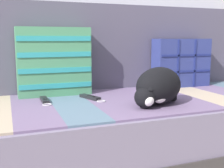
{
  "coord_description": "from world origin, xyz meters",
  "views": [
    {
      "loc": [
        -0.62,
        -1.38,
        0.75
      ],
      "look_at": [
        -0.09,
        0.02,
        0.51
      ],
      "focal_mm": 45.0,
      "sensor_mm": 36.0,
      "label": 1
    }
  ],
  "objects_px": {
    "couch": "(122,132)",
    "throw_pillow_quilted": "(181,63)",
    "sleeping_cat": "(158,87)",
    "game_remote_near": "(45,100)",
    "throw_pillow_striped": "(54,62)",
    "game_remote_far": "(91,97)"
  },
  "relations": [
    {
      "from": "couch",
      "to": "throw_pillow_quilted",
      "type": "distance_m",
      "value": 0.72
    },
    {
      "from": "throw_pillow_striped",
      "to": "sleeping_cat",
      "type": "xyz_separation_m",
      "value": [
        0.46,
        -0.45,
        -0.11
      ]
    },
    {
      "from": "sleeping_cat",
      "to": "couch",
      "type": "bearing_deg",
      "value": 117.72
    },
    {
      "from": "couch",
      "to": "throw_pillow_striped",
      "type": "relative_size",
      "value": 4.97
    },
    {
      "from": "game_remote_near",
      "to": "game_remote_far",
      "type": "bearing_deg",
      "value": -3.86
    },
    {
      "from": "couch",
      "to": "throw_pillow_quilted",
      "type": "height_order",
      "value": "throw_pillow_quilted"
    },
    {
      "from": "throw_pillow_quilted",
      "to": "game_remote_far",
      "type": "xyz_separation_m",
      "value": [
        -0.74,
        -0.2,
        -0.16
      ]
    },
    {
      "from": "throw_pillow_quilted",
      "to": "game_remote_near",
      "type": "height_order",
      "value": "throw_pillow_quilted"
    },
    {
      "from": "throw_pillow_quilted",
      "to": "game_remote_near",
      "type": "relative_size",
      "value": 2.27
    },
    {
      "from": "throw_pillow_striped",
      "to": "game_remote_far",
      "type": "relative_size",
      "value": 2.11
    },
    {
      "from": "throw_pillow_quilted",
      "to": "game_remote_near",
      "type": "distance_m",
      "value": 1.03
    },
    {
      "from": "throw_pillow_striped",
      "to": "sleeping_cat",
      "type": "distance_m",
      "value": 0.66
    },
    {
      "from": "sleeping_cat",
      "to": "game_remote_far",
      "type": "height_order",
      "value": "sleeping_cat"
    },
    {
      "from": "couch",
      "to": "sleeping_cat",
      "type": "xyz_separation_m",
      "value": [
        0.11,
        -0.21,
        0.3
      ]
    },
    {
      "from": "couch",
      "to": "throw_pillow_striped",
      "type": "height_order",
      "value": "throw_pillow_striped"
    },
    {
      "from": "sleeping_cat",
      "to": "game_remote_near",
      "type": "xyz_separation_m",
      "value": [
        -0.55,
        0.27,
        -0.08
      ]
    },
    {
      "from": "throw_pillow_striped",
      "to": "game_remote_near",
      "type": "bearing_deg",
      "value": -115.43
    },
    {
      "from": "throw_pillow_striped",
      "to": "game_remote_near",
      "type": "relative_size",
      "value": 2.36
    },
    {
      "from": "couch",
      "to": "throw_pillow_quilted",
      "type": "xyz_separation_m",
      "value": [
        0.56,
        0.24,
        0.38
      ]
    },
    {
      "from": "game_remote_near",
      "to": "couch",
      "type": "bearing_deg",
      "value": -7.73
    },
    {
      "from": "throw_pillow_quilted",
      "to": "throw_pillow_striped",
      "type": "distance_m",
      "value": 0.91
    },
    {
      "from": "game_remote_far",
      "to": "sleeping_cat",
      "type": "bearing_deg",
      "value": -41.31
    }
  ]
}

